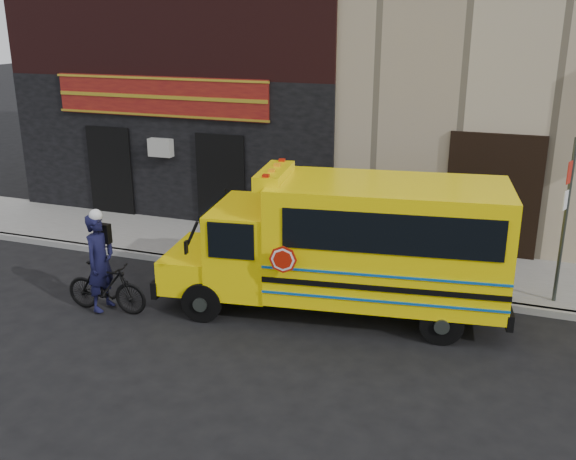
# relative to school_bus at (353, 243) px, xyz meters

# --- Properties ---
(ground) EXTENTS (120.00, 120.00, 0.00)m
(ground) POSITION_rel_school_bus_xyz_m (-1.60, -1.38, -1.51)
(ground) COLOR black
(ground) RESTS_ON ground
(curb) EXTENTS (40.00, 0.20, 0.15)m
(curb) POSITION_rel_school_bus_xyz_m (-1.60, 1.22, -1.43)
(curb) COLOR gray
(curb) RESTS_ON ground
(sidewalk) EXTENTS (40.00, 3.00, 0.15)m
(sidewalk) POSITION_rel_school_bus_xyz_m (-1.60, 2.72, -1.43)
(sidewalk) COLOR slate
(sidewalk) RESTS_ON ground
(building) EXTENTS (20.00, 10.70, 12.00)m
(building) POSITION_rel_school_bus_xyz_m (-1.64, 9.07, 4.62)
(building) COLOR tan
(building) RESTS_ON sidewalk
(school_bus) EXTENTS (7.13, 3.10, 2.92)m
(school_bus) POSITION_rel_school_bus_xyz_m (0.00, 0.00, 0.00)
(school_bus) COLOR black
(school_bus) RESTS_ON ground
(sign_pole) EXTENTS (0.14, 0.30, 3.55)m
(sign_pole) POSITION_rel_school_bus_xyz_m (3.89, 1.67, 0.43)
(sign_pole) COLOR #3A413C
(sign_pole) RESTS_ON ground
(bicycle) EXTENTS (1.80, 0.59, 1.07)m
(bicycle) POSITION_rel_school_bus_xyz_m (-4.68, -1.65, -0.98)
(bicycle) COLOR black
(bicycle) RESTS_ON ground
(cyclist) EXTENTS (0.51, 0.75, 2.00)m
(cyclist) POSITION_rel_school_bus_xyz_m (-4.78, -1.64, -0.51)
(cyclist) COLOR black
(cyclist) RESTS_ON ground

